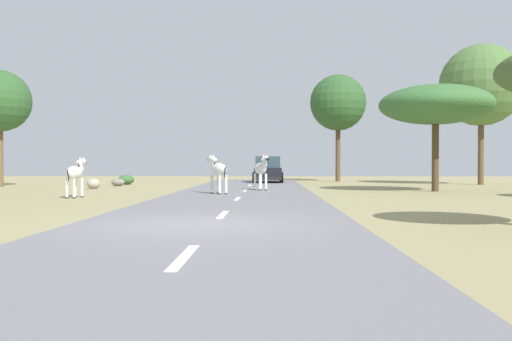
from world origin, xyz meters
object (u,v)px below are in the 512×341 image
at_px(rock_1, 94,184).
at_px(tree_5, 436,105).
at_px(car_0, 268,170).
at_px(bush_0, 126,180).
at_px(zebra_2, 76,173).
at_px(tree_0, 0,101).
at_px(tree_4, 338,103).
at_px(rock_0, 118,182).
at_px(zebra_1, 218,170).
at_px(zebra_0, 261,169).
at_px(tree_1, 481,85).

bearing_deg(rock_1, tree_5, -8.00).
distance_m(car_0, bush_0, 9.43).
xyz_separation_m(tree_5, bush_0, (-16.76, 8.01, -3.74)).
relative_size(zebra_2, rock_1, 2.45).
distance_m(tree_0, tree_4, 22.51).
xyz_separation_m(tree_4, rock_0, (-13.88, -8.64, -5.55)).
distance_m(zebra_1, zebra_2, 5.60).
xyz_separation_m(car_0, rock_1, (-9.07, -8.80, -0.58)).
bearing_deg(rock_0, tree_5, -19.00).
bearing_deg(bush_0, tree_5, -25.55).
height_order(car_0, bush_0, car_0).
relative_size(zebra_2, tree_4, 0.21).
height_order(tree_0, rock_1, tree_0).
bearing_deg(zebra_1, car_0, 51.55).
bearing_deg(zebra_0, tree_0, -36.34).
height_order(zebra_0, zebra_2, zebra_0).
bearing_deg(tree_0, zebra_2, -50.98).
xyz_separation_m(tree_1, bush_0, (-22.03, -0.12, -5.83)).
bearing_deg(zebra_2, tree_0, 133.18).
bearing_deg(car_0, tree_0, 24.66).
relative_size(car_0, tree_5, 0.83).
bearing_deg(tree_4, tree_5, -79.17).
bearing_deg(zebra_2, zebra_0, 40.09).
bearing_deg(zebra_0, bush_0, -63.12).
height_order(zebra_0, rock_1, zebra_0).
bearing_deg(rock_0, rock_1, -95.86).
bearing_deg(rock_0, bush_0, 93.49).
distance_m(tree_0, tree_1, 28.41).
height_order(car_0, tree_4, tree_4).
relative_size(tree_1, tree_4, 1.10).
bearing_deg(tree_5, bush_0, 154.45).
height_order(bush_0, rock_1, bush_0).
bearing_deg(tree_1, tree_5, -122.92).
distance_m(tree_5, rock_0, 17.99).
xyz_separation_m(zebra_2, tree_0, (-7.69, 9.49, 3.85)).
height_order(tree_1, tree_4, tree_1).
xyz_separation_m(car_0, tree_4, (5.15, 3.18, 4.92)).
bearing_deg(zebra_2, tree_1, 37.30).
xyz_separation_m(tree_4, tree_5, (2.75, -14.36, -1.72)).
bearing_deg(tree_1, zebra_1, -143.17).
bearing_deg(tree_1, bush_0, -179.68).
relative_size(tree_1, rock_0, 11.13).
distance_m(zebra_1, tree_0, 15.42).
xyz_separation_m(tree_0, tree_1, (28.12, 3.86, 1.35)).
height_order(tree_4, rock_1, tree_4).
relative_size(zebra_1, zebra_2, 0.99).
xyz_separation_m(zebra_1, car_0, (2.03, 14.42, -0.18)).
height_order(zebra_1, zebra_2, zebra_1).
xyz_separation_m(zebra_2, tree_1, (20.43, 13.34, 5.19)).
bearing_deg(car_0, rock_1, 44.01).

